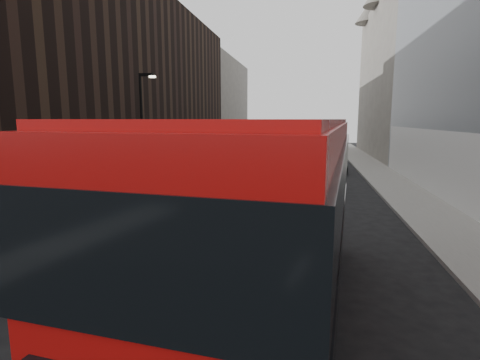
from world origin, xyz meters
The scene contains 11 objects.
sidewalk_right centered at (7.50, 25.00, 0.07)m, with size 3.00×80.00×0.15m, color slate.
sidewalk_left centered at (-8.00, 25.00, 0.07)m, with size 2.00×80.00×0.15m, color slate.
building_victorian centered at (11.38, 44.00, 9.66)m, with size 6.50×24.00×21.00m.
building_left_mid centered at (-11.50, 30.00, 7.00)m, with size 5.00×24.00×14.00m, color black.
building_left_far centered at (-11.50, 52.00, 6.50)m, with size 5.00×20.00×13.00m, color slate.
street_lamp centered at (-8.22, 18.00, 4.18)m, with size 1.06×0.22×7.00m.
red_bus centered at (1.35, 3.83, 2.44)m, with size 3.67×11.09×4.41m.
grey_bus centered at (1.20, 46.71, 1.94)m, with size 2.92×11.32×3.63m.
car_a centered at (0.74, 12.00, 0.69)m, with size 1.62×4.03×1.37m, color black.
car_b centered at (3.04, 19.79, 0.64)m, with size 1.35×3.88×1.28m, color gray.
car_c centered at (3.83, 28.33, 0.68)m, with size 1.91×4.70×1.37m, color black.
Camera 1 is at (1.92, -3.80, 4.41)m, focal length 28.00 mm.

